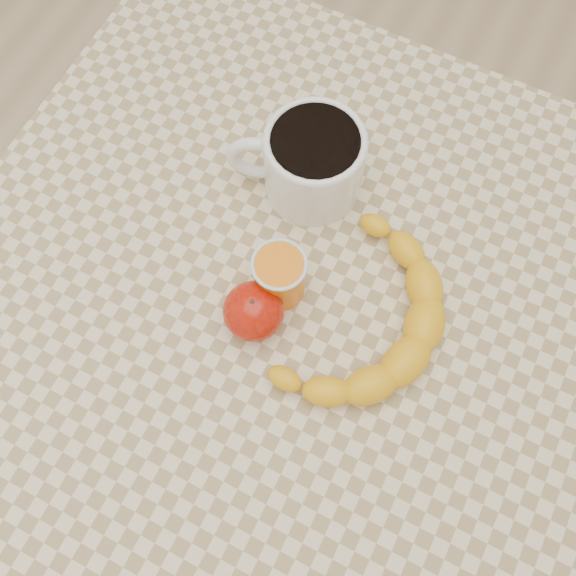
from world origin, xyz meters
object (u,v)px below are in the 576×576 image
at_px(banana, 364,321).
at_px(orange_juice_glass, 280,276).
at_px(table, 288,318).
at_px(apple, 254,311).
at_px(coffee_mug, 311,161).

bearing_deg(banana, orange_juice_glass, -166.87).
bearing_deg(table, orange_juice_glass, 166.16).
xyz_separation_m(apple, banana, (0.11, 0.05, -0.01)).
bearing_deg(banana, table, -165.10).
bearing_deg(table, banana, 1.40).
height_order(coffee_mug, banana, coffee_mug).
relative_size(apple, banana, 0.25).
height_order(orange_juice_glass, apple, orange_juice_glass).
relative_size(orange_juice_glass, banana, 0.22).
distance_m(table, orange_juice_glass, 0.12).
bearing_deg(apple, orange_juice_glass, 80.84).
distance_m(coffee_mug, orange_juice_glass, 0.14).
bearing_deg(apple, table, 66.38).
xyz_separation_m(coffee_mug, apple, (0.02, -0.18, -0.02)).
bearing_deg(table, apple, -113.62).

